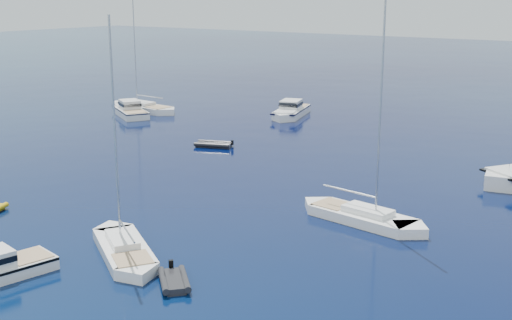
# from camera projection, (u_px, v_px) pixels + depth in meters

# --- Properties ---
(motor_cruiser_far_l) EXTENTS (9.40, 7.12, 2.43)m
(motor_cruiser_far_l) POSITION_uv_depth(u_px,v_px,m) (130.00, 115.00, 81.69)
(motor_cruiser_far_l) COLOR white
(motor_cruiser_far_l) RESTS_ON ground
(motor_cruiser_horizon) EXTENTS (5.58, 10.00, 2.51)m
(motor_cruiser_horizon) POSITION_uv_depth(u_px,v_px,m) (290.00, 116.00, 81.01)
(motor_cruiser_horizon) COLOR white
(motor_cruiser_horizon) RESTS_ON ground
(sailboat_mid_r) EXTENTS (9.33, 7.18, 13.95)m
(sailboat_mid_r) POSITION_uv_depth(u_px,v_px,m) (124.00, 255.00, 38.27)
(sailboat_mid_r) COLOR white
(sailboat_mid_r) RESTS_ON ground
(sailboat_centre) EXTENTS (10.32, 4.01, 14.78)m
(sailboat_centre) POSITION_uv_depth(u_px,v_px,m) (362.00, 222.00, 43.82)
(sailboat_centre) COLOR white
(sailboat_centre) RESTS_ON ground
(sailboat_far_l) EXTENTS (11.70, 3.77, 16.93)m
(sailboat_far_l) POSITION_uv_depth(u_px,v_px,m) (144.00, 111.00, 84.74)
(sailboat_far_l) COLOR white
(sailboat_far_l) RESTS_ON ground
(tender_grey_near) EXTENTS (3.39, 3.30, 0.95)m
(tender_grey_near) POSITION_uv_depth(u_px,v_px,m) (174.00, 285.00, 34.37)
(tender_grey_near) COLOR black
(tender_grey_near) RESTS_ON ground
(tender_grey_far) EXTENTS (4.24, 3.26, 0.95)m
(tender_grey_far) POSITION_uv_depth(u_px,v_px,m) (214.00, 147.00, 65.08)
(tender_grey_far) COLOR black
(tender_grey_far) RESTS_ON ground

